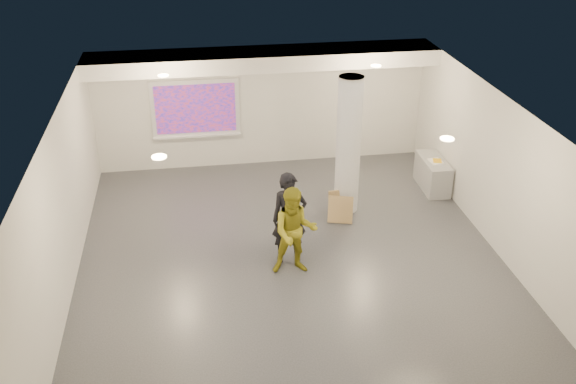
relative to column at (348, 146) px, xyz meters
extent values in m
cube|color=#33353A|center=(-1.50, -1.80, -1.50)|extent=(8.00, 9.00, 0.01)
cube|color=silver|center=(-1.50, -1.80, 1.50)|extent=(8.00, 9.00, 0.01)
cube|color=silver|center=(-1.50, 2.70, 0.00)|extent=(8.00, 0.01, 3.00)
cube|color=silver|center=(-1.50, -6.30, 0.00)|extent=(8.00, 0.01, 3.00)
cube|color=silver|center=(-5.50, -1.80, 0.00)|extent=(0.01, 9.00, 3.00)
cube|color=silver|center=(2.50, -1.80, 0.00)|extent=(0.01, 9.00, 3.00)
cube|color=silver|center=(-1.50, 2.15, 1.32)|extent=(8.00, 1.10, 0.36)
cylinder|color=#FFDA96|center=(-3.70, 0.70, 1.48)|extent=(0.22, 0.22, 0.02)
cylinder|color=#FFDA96|center=(0.70, 0.70, 1.48)|extent=(0.22, 0.22, 0.02)
cylinder|color=#FFDA96|center=(-3.70, -3.30, 1.48)|extent=(0.22, 0.22, 0.02)
cylinder|color=#FFDA96|center=(0.70, -3.30, 1.48)|extent=(0.22, 0.22, 0.02)
cylinder|color=silver|center=(0.00, 0.00, 0.00)|extent=(0.52, 0.52, 3.00)
cube|color=white|center=(-3.10, 2.66, 0.05)|extent=(2.10, 0.06, 1.40)
cube|color=#001DD2|center=(-3.10, 2.62, 0.05)|extent=(1.90, 0.01, 1.20)
cube|color=white|center=(-3.10, 2.60, -0.65)|extent=(2.10, 0.08, 0.04)
cube|color=gray|center=(2.22, 0.67, -1.14)|extent=(0.54, 1.24, 0.72)
cube|color=white|center=(2.22, 0.56, -0.77)|extent=(0.31, 0.38, 0.02)
cube|color=#EBAF11|center=(2.25, 0.57, -0.77)|extent=(0.25, 0.30, 0.03)
cube|color=#9C7D4D|center=(-0.18, -0.19, -1.22)|extent=(0.51, 0.18, 0.55)
cube|color=#9C7D4D|center=(-0.24, -0.52, -1.22)|extent=(0.57, 0.38, 0.56)
imported|color=black|center=(-1.54, -1.79, -0.60)|extent=(0.66, 0.44, 1.80)
imported|color=olive|center=(-1.50, -2.19, -0.65)|extent=(0.87, 0.70, 1.70)
camera|label=1|loc=(-3.17, -12.00, 5.33)|focal=40.00mm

